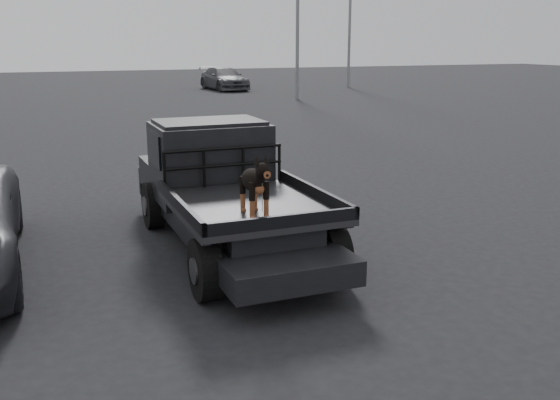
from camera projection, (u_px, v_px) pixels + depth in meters
name	position (u px, v px, depth m)	size (l,w,h in m)	color
ground	(230.00, 286.00, 7.87)	(120.00, 120.00, 0.00)	black
flatbed_ute	(229.00, 219.00, 9.17)	(2.00, 5.40, 0.92)	black
ute_cab	(210.00, 148.00, 9.80)	(1.72, 1.30, 0.88)	black
headache_rack	(224.00, 167.00, 9.16)	(1.80, 0.08, 0.55)	black
dog	(254.00, 185.00, 7.60)	(0.32, 0.60, 0.74)	black
distant_car_b	(224.00, 79.00, 38.95)	(1.94, 4.78, 1.39)	#3F3F44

